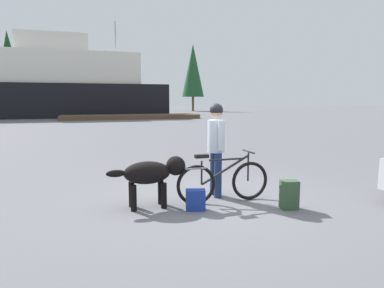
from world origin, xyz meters
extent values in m
plane|color=slate|center=(0.00, 0.00, 0.00)|extent=(160.00, 160.00, 0.00)
torus|color=black|center=(0.71, -0.21, 0.35)|extent=(0.70, 0.06, 0.70)
torus|color=black|center=(-0.32, -0.21, 0.35)|extent=(0.70, 0.06, 0.70)
cube|color=black|center=(0.24, -0.21, 0.77)|extent=(0.66, 0.03, 0.03)
cube|color=black|center=(0.22, -0.21, 0.59)|extent=(0.88, 0.03, 0.49)
cylinder|color=black|center=(-0.22, -0.21, 0.56)|extent=(0.03, 0.03, 0.42)
cylinder|color=black|center=(0.67, -0.21, 0.61)|extent=(0.03, 0.03, 0.52)
cube|color=black|center=(-0.22, -0.21, 0.85)|extent=(0.24, 0.10, 0.06)
cylinder|color=black|center=(0.67, -0.21, 0.89)|extent=(0.03, 0.44, 0.03)
cube|color=slate|center=(-0.34, -0.21, 0.65)|extent=(0.36, 0.14, 0.02)
cylinder|color=navy|center=(0.20, 0.31, 0.42)|extent=(0.14, 0.14, 0.84)
cylinder|color=navy|center=(0.20, 0.09, 0.42)|extent=(0.14, 0.14, 0.84)
cylinder|color=silver|center=(0.20, 0.20, 1.14)|extent=(0.32, 0.32, 0.60)
cylinder|color=silver|center=(0.20, 0.42, 1.18)|extent=(0.09, 0.09, 0.53)
cylinder|color=silver|center=(0.20, -0.02, 1.18)|extent=(0.09, 0.09, 0.53)
sphere|color=tan|center=(0.20, 0.20, 1.59)|extent=(0.23, 0.23, 0.23)
sphere|color=black|center=(0.20, 0.20, 1.62)|extent=(0.25, 0.25, 0.25)
ellipsoid|color=black|center=(-1.15, -0.10, 0.60)|extent=(0.79, 0.45, 0.38)
sphere|color=black|center=(-0.65, -0.10, 0.69)|extent=(0.33, 0.33, 0.33)
ellipsoid|color=black|center=(-1.66, -0.10, 0.62)|extent=(0.32, 0.12, 0.12)
cylinder|color=black|center=(-0.90, 0.02, 0.22)|extent=(0.10, 0.10, 0.43)
cylinder|color=black|center=(-0.90, -0.22, 0.22)|extent=(0.10, 0.10, 0.43)
cylinder|color=black|center=(-1.40, 0.02, 0.22)|extent=(0.10, 0.10, 0.43)
cylinder|color=black|center=(-1.40, -0.22, 0.22)|extent=(0.10, 0.10, 0.43)
cube|color=#334C33|center=(1.09, -0.89, 0.24)|extent=(0.31, 0.25, 0.48)
cube|color=navy|center=(-0.42, -0.48, 0.17)|extent=(0.36, 0.26, 0.35)
cube|color=brown|center=(2.04, 26.56, 0.20)|extent=(12.77, 2.86, 0.40)
cube|color=black|center=(-7.77, 32.86, 1.70)|extent=(28.26, 7.55, 3.39)
cube|color=silver|center=(-7.77, 32.86, 4.99)|extent=(22.60, 6.34, 3.20)
cube|color=silver|center=(-4.95, 32.86, 7.49)|extent=(6.78, 4.53, 1.80)
ellipsoid|color=navy|center=(1.12, 30.49, 0.45)|extent=(7.24, 2.03, 0.90)
cylinder|color=#B2B2B7|center=(1.12, 30.49, 5.28)|extent=(0.14, 0.14, 8.77)
cylinder|color=#B2B2B7|center=(0.03, 30.49, 2.10)|extent=(3.26, 0.10, 0.10)
cylinder|color=#4C331E|center=(-12.00, 47.77, 1.01)|extent=(0.43, 0.43, 2.02)
cone|color=#143819|center=(-12.00, 47.77, 6.65)|extent=(3.89, 3.89, 9.26)
cylinder|color=#4C331E|center=(1.08, 46.69, 1.24)|extent=(0.44, 0.44, 2.48)
cone|color=#143819|center=(1.08, 46.69, 5.77)|extent=(3.22, 3.22, 6.57)
cylinder|color=#4C331E|center=(14.39, 46.14, 1.13)|extent=(0.35, 0.35, 2.27)
cone|color=#1E4C28|center=(14.39, 46.14, 6.36)|extent=(3.49, 3.49, 8.19)
cylinder|color=#4C331E|center=(-8.34, 53.36, 1.32)|extent=(0.48, 0.48, 2.64)
cone|color=#143819|center=(-8.34, 53.36, 6.32)|extent=(4.05, 4.05, 7.36)
camera|label=1|loc=(-2.10, -5.61, 1.82)|focal=31.59mm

